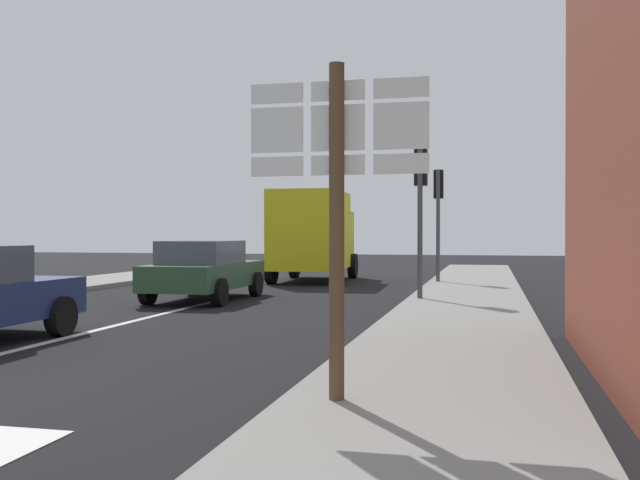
{
  "coord_description": "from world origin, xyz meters",
  "views": [
    {
      "loc": [
        6.5,
        -5.26,
        1.66
      ],
      "look_at": [
        2.93,
        9.88,
        1.51
      ],
      "focal_mm": 40.58,
      "sensor_mm": 36.0,
      "label": 1
    }
  ],
  "objects_px": {
    "delivery_truck": "(313,233)",
    "traffic_light_far_right": "(438,200)",
    "sedan_far": "(204,270)",
    "traffic_light_near_right": "(421,188)",
    "route_sign_post": "(337,195)"
  },
  "relations": [
    {
      "from": "sedan_far",
      "to": "traffic_light_far_right",
      "type": "bearing_deg",
      "value": 50.9
    },
    {
      "from": "traffic_light_far_right",
      "to": "traffic_light_near_right",
      "type": "height_order",
      "value": "traffic_light_near_right"
    },
    {
      "from": "sedan_far",
      "to": "traffic_light_near_right",
      "type": "distance_m",
      "value": 5.62
    },
    {
      "from": "traffic_light_near_right",
      "to": "sedan_far",
      "type": "bearing_deg",
      "value": -175.27
    },
    {
      "from": "sedan_far",
      "to": "delivery_truck",
      "type": "height_order",
      "value": "delivery_truck"
    },
    {
      "from": "route_sign_post",
      "to": "traffic_light_near_right",
      "type": "distance_m",
      "value": 10.62
    },
    {
      "from": "route_sign_post",
      "to": "delivery_truck",
      "type": "bearing_deg",
      "value": 104.47
    },
    {
      "from": "sedan_far",
      "to": "route_sign_post",
      "type": "bearing_deg",
      "value": -61.68
    },
    {
      "from": "delivery_truck",
      "to": "traffic_light_near_right",
      "type": "distance_m",
      "value": 8.35
    },
    {
      "from": "route_sign_post",
      "to": "traffic_light_far_right",
      "type": "bearing_deg",
      "value": 90.78
    },
    {
      "from": "sedan_far",
      "to": "route_sign_post",
      "type": "relative_size",
      "value": 1.32
    },
    {
      "from": "delivery_truck",
      "to": "route_sign_post",
      "type": "distance_m",
      "value": 18.23
    },
    {
      "from": "delivery_truck",
      "to": "traffic_light_far_right",
      "type": "height_order",
      "value": "traffic_light_far_right"
    },
    {
      "from": "delivery_truck",
      "to": "traffic_light_far_right",
      "type": "xyz_separation_m",
      "value": [
        4.33,
        -1.03,
        1.05
      ]
    },
    {
      "from": "sedan_far",
      "to": "delivery_truck",
      "type": "relative_size",
      "value": 0.83
    }
  ]
}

